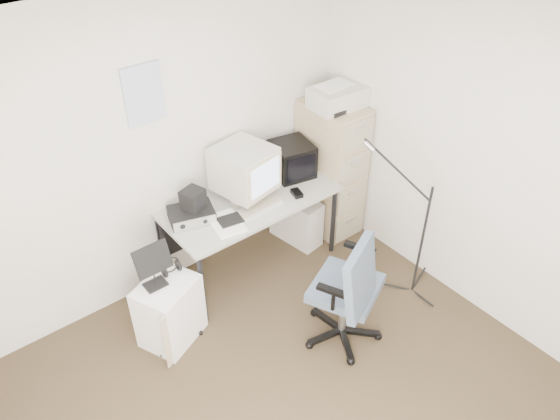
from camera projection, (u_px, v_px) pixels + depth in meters
floor at (303, 413)px, 3.79m from camera, size 3.60×3.60×0.01m
ceiling at (318, 68)px, 2.30m from camera, size 3.60×3.60×0.01m
wall_back at (155, 154)px, 4.18m from camera, size 3.60×0.02×2.50m
wall_right at (496, 174)px, 3.95m from camera, size 0.02×3.60×2.50m
wall_calendar at (144, 94)px, 3.86m from camera, size 0.30×0.02×0.44m
filing_cabinet at (330, 169)px, 5.13m from camera, size 0.40×0.60×1.30m
printer at (338, 97)px, 4.67m from camera, size 0.48×0.35×0.18m
desk at (252, 234)px, 4.80m from camera, size 1.50×0.70×0.73m
crt_monitor at (244, 173)px, 4.49m from camera, size 0.50×0.52×0.46m
crt_tv at (292, 159)px, 4.82m from camera, size 0.39×0.41×0.30m
desk_speaker at (274, 177)px, 4.72m from camera, size 0.09×0.09×0.16m
keyboard at (258, 208)px, 4.47m from camera, size 0.44×0.18×0.02m
mouse at (297, 193)px, 4.63m from camera, size 0.10×0.14×0.04m
radio_receiver at (191, 214)px, 4.34m from camera, size 0.41×0.34×0.10m
radio_speaker at (193, 199)px, 4.28m from camera, size 0.20×0.19×0.16m
papers at (226, 223)px, 4.31m from camera, size 0.29×0.35×0.02m
pc_tower at (296, 219)px, 5.19m from camera, size 0.29×0.53×0.47m
office_chair at (346, 286)px, 4.03m from camera, size 0.82×0.82×1.07m
side_cart at (170, 311)px, 4.18m from camera, size 0.55×0.50×0.55m
music_stand at (152, 265)px, 3.90m from camera, size 0.30×0.23×0.39m
headphones at (171, 268)px, 4.10m from camera, size 0.20×0.20×0.03m
mic_stand at (425, 226)px, 4.34m from camera, size 0.03×0.03×1.41m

